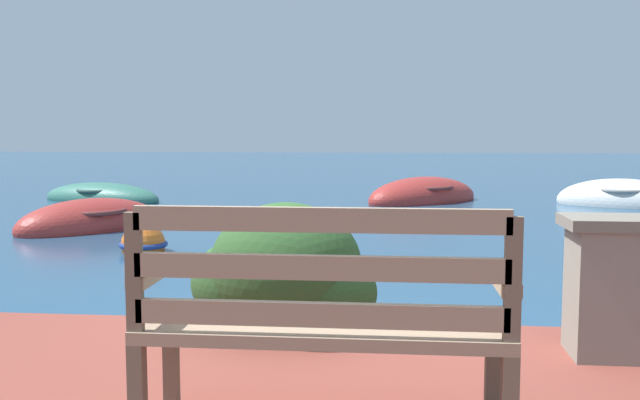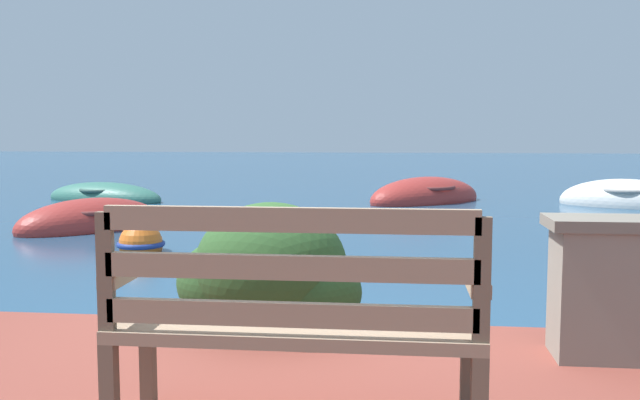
# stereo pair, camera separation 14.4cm
# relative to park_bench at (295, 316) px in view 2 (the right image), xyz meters

# --- Properties ---
(ground_plane) EXTENTS (80.00, 80.00, 0.00)m
(ground_plane) POSITION_rel_park_bench_xyz_m (-0.33, 1.69, -0.70)
(ground_plane) COLOR navy
(park_bench) EXTENTS (1.46, 0.48, 0.93)m
(park_bench) POSITION_rel_park_bench_xyz_m (0.00, 0.00, 0.00)
(park_bench) COLOR brown
(park_bench) RESTS_ON patio_terrace
(hedge_clump_left) EXTENTS (1.14, 0.82, 0.78)m
(hedge_clump_left) POSITION_rel_park_bench_xyz_m (-0.37, 1.46, -0.15)
(hedge_clump_left) COLOR #284C23
(hedge_clump_left) RESTS_ON patio_terrace
(rowboat_nearest) EXTENTS (2.17, 2.43, 0.77)m
(rowboat_nearest) POSITION_rel_park_bench_xyz_m (-4.01, 7.08, -0.64)
(rowboat_nearest) COLOR #9E2D28
(rowboat_nearest) RESTS_ON ground_plane
(rowboat_mid) EXTENTS (2.83, 1.68, 0.65)m
(rowboat_mid) POSITION_rel_park_bench_xyz_m (-5.48, 11.00, -0.65)
(rowboat_mid) COLOR #336B5B
(rowboat_mid) RESTS_ON ground_plane
(rowboat_far) EXTENTS (2.63, 1.99, 0.89)m
(rowboat_far) POSITION_rel_park_bench_xyz_m (4.61, 11.03, -0.63)
(rowboat_far) COLOR silver
(rowboat_far) RESTS_ON ground_plane
(rowboat_outer) EXTENTS (2.76, 2.65, 0.87)m
(rowboat_outer) POSITION_rel_park_bench_xyz_m (0.93, 11.43, -0.63)
(rowboat_outer) COLOR #9E2D28
(rowboat_outer) RESTS_ON ground_plane
(mooring_buoy) EXTENTS (0.56, 0.56, 0.51)m
(mooring_buoy) POSITION_rel_park_bench_xyz_m (-2.60, 5.28, -0.61)
(mooring_buoy) COLOR orange
(mooring_buoy) RESTS_ON ground_plane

